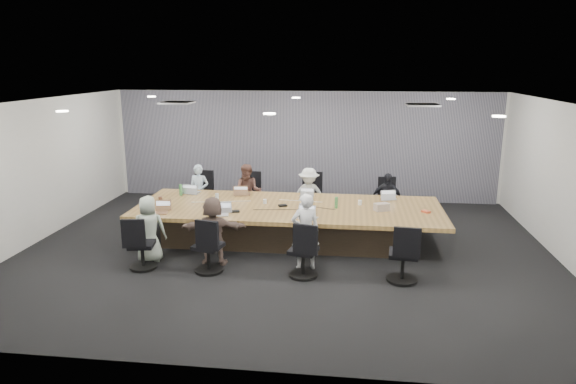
# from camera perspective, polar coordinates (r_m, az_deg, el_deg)

# --- Properties ---
(floor) EXTENTS (10.00, 8.00, 0.00)m
(floor) POSITION_cam_1_polar(r_m,az_deg,el_deg) (9.90, -0.29, -6.47)
(floor) COLOR black
(floor) RESTS_ON ground
(ceiling) EXTENTS (10.00, 8.00, 0.00)m
(ceiling) POSITION_cam_1_polar(r_m,az_deg,el_deg) (9.30, -0.31, 9.92)
(ceiling) COLOR white
(ceiling) RESTS_ON wall_back
(wall_back) EXTENTS (10.00, 0.00, 2.80)m
(wall_back) POSITION_cam_1_polar(r_m,az_deg,el_deg) (13.41, 1.89, 5.17)
(wall_back) COLOR beige
(wall_back) RESTS_ON ground
(wall_front) EXTENTS (10.00, 0.00, 2.80)m
(wall_front) POSITION_cam_1_polar(r_m,az_deg,el_deg) (5.72, -5.46, -7.25)
(wall_front) COLOR beige
(wall_front) RESTS_ON ground
(wall_left) EXTENTS (0.00, 8.00, 2.80)m
(wall_left) POSITION_cam_1_polar(r_m,az_deg,el_deg) (11.28, -26.40, 1.99)
(wall_left) COLOR beige
(wall_left) RESTS_ON ground
(wall_right) EXTENTS (0.00, 8.00, 2.80)m
(wall_right) POSITION_cam_1_polar(r_m,az_deg,el_deg) (10.17, 28.89, 0.53)
(wall_right) COLOR beige
(wall_right) RESTS_ON ground
(curtain) EXTENTS (9.80, 0.04, 2.80)m
(curtain) POSITION_cam_1_polar(r_m,az_deg,el_deg) (13.33, 1.86, 5.12)
(curtain) COLOR slate
(curtain) RESTS_ON ground
(conference_table) EXTENTS (6.00, 2.20, 0.74)m
(conference_table) POSITION_cam_1_polar(r_m,az_deg,el_deg) (10.24, 0.07, -3.39)
(conference_table) COLOR #3D2F22
(conference_table) RESTS_ON ground
(chair_0) EXTENTS (0.61, 0.61, 0.82)m
(chair_0) POSITION_cam_1_polar(r_m,az_deg,el_deg) (12.29, -9.34, -0.55)
(chair_0) COLOR black
(chair_0) RESTS_ON ground
(chair_1) EXTENTS (0.62, 0.62, 0.83)m
(chair_1) POSITION_cam_1_polar(r_m,az_deg,el_deg) (12.02, -4.08, -0.71)
(chair_1) COLOR black
(chair_1) RESTS_ON ground
(chair_2) EXTENTS (0.67, 0.67, 0.87)m
(chair_2) POSITION_cam_1_polar(r_m,az_deg,el_deg) (11.83, 2.46, -0.84)
(chair_2) COLOR black
(chair_2) RESTS_ON ground
(chair_3) EXTENTS (0.56, 0.56, 0.74)m
(chair_3) POSITION_cam_1_polar(r_m,az_deg,el_deg) (11.84, 10.75, -1.37)
(chair_3) COLOR black
(chair_3) RESTS_ON ground
(chair_4) EXTENTS (0.57, 0.57, 0.73)m
(chair_4) POSITION_cam_1_polar(r_m,az_deg,el_deg) (9.28, -15.90, -6.08)
(chair_4) COLOR black
(chair_4) RESTS_ON ground
(chair_5) EXTENTS (0.63, 0.63, 0.77)m
(chair_5) POSITION_cam_1_polar(r_m,az_deg,el_deg) (8.89, -8.85, -6.43)
(chair_5) COLOR black
(chair_5) RESTS_ON ground
(chair_6) EXTENTS (0.62, 0.62, 0.76)m
(chair_6) POSITION_cam_1_polar(r_m,az_deg,el_deg) (8.61, 1.71, -7.01)
(chair_6) COLOR black
(chair_6) RESTS_ON ground
(chair_7) EXTENTS (0.58, 0.58, 0.79)m
(chair_7) POSITION_cam_1_polar(r_m,az_deg,el_deg) (8.62, 12.66, -7.22)
(chair_7) COLOR black
(chair_7) RESTS_ON ground
(person_0) EXTENTS (0.47, 0.31, 1.25)m
(person_0) POSITION_cam_1_polar(r_m,az_deg,el_deg) (11.91, -9.85, 0.03)
(person_0) COLOR silver
(person_0) RESTS_ON ground
(laptop_0) EXTENTS (0.37, 0.28, 0.02)m
(laptop_0) POSITION_cam_1_polar(r_m,az_deg,el_deg) (11.37, -10.67, -0.04)
(laptop_0) COLOR #B2B2B7
(laptop_0) RESTS_ON conference_table
(person_1) EXTENTS (0.65, 0.52, 1.29)m
(person_1) POSITION_cam_1_polar(r_m,az_deg,el_deg) (11.63, -4.43, -0.05)
(person_1) COLOR brown
(person_1) RESTS_ON ground
(laptop_1) EXTENTS (0.33, 0.25, 0.02)m
(laptop_1) POSITION_cam_1_polar(r_m,az_deg,el_deg) (11.08, -5.00, -0.22)
(laptop_1) COLOR #8C6647
(laptop_1) RESTS_ON conference_table
(person_2) EXTENTS (0.81, 0.47, 1.24)m
(person_2) POSITION_cam_1_polar(r_m,az_deg,el_deg) (11.44, 2.32, -0.38)
(person_2) COLOR silver
(person_2) RESTS_ON ground
(laptop_2) EXTENTS (0.31, 0.24, 0.02)m
(laptop_2) POSITION_cam_1_polar(r_m,az_deg,el_deg) (10.88, 2.09, -0.44)
(laptop_2) COLOR #B2B2B7
(laptop_2) RESTS_ON conference_table
(person_3) EXTENTS (0.73, 0.41, 1.17)m
(person_3) POSITION_cam_1_polar(r_m,az_deg,el_deg) (11.45, 10.91, -0.80)
(person_3) COLOR black
(person_3) RESTS_ON ground
(laptop_3) EXTENTS (0.33, 0.25, 0.02)m
(laptop_3) POSITION_cam_1_polar(r_m,az_deg,el_deg) (10.88, 11.12, -0.71)
(laptop_3) COLOR #B2B2B7
(laptop_3) RESTS_ON conference_table
(person_4) EXTENTS (0.66, 0.50, 1.21)m
(person_4) POSITION_cam_1_polar(r_m,az_deg,el_deg) (9.51, -15.20, -3.99)
(person_4) COLOR #A1AF9E
(person_4) RESTS_ON ground
(laptop_4) EXTENTS (0.33, 0.25, 0.02)m
(laptop_4) POSITION_cam_1_polar(r_m,az_deg,el_deg) (9.95, -14.07, -2.25)
(laptop_4) COLOR #8C6647
(laptop_4) RESTS_ON conference_table
(person_5) EXTENTS (1.20, 0.54, 1.24)m
(person_5) POSITION_cam_1_polar(r_m,az_deg,el_deg) (9.13, -8.31, -4.29)
(person_5) COLOR brown
(person_5) RESTS_ON ground
(laptop_5) EXTENTS (0.32, 0.25, 0.02)m
(laptop_5) POSITION_cam_1_polar(r_m,az_deg,el_deg) (9.60, -7.48, -2.54)
(laptop_5) COLOR #B2B2B7
(laptop_5) RESTS_ON conference_table
(person_6) EXTENTS (0.56, 0.44, 1.35)m
(person_6) POSITION_cam_1_polar(r_m,az_deg,el_deg) (8.83, 1.94, -4.41)
(person_6) COLOR silver
(person_6) RESTS_ON ground
(laptop_6) EXTENTS (0.37, 0.29, 0.02)m
(laptop_6) POSITION_cam_1_polar(r_m,az_deg,el_deg) (9.33, 2.24, -2.91)
(laptop_6) COLOR #B2B2B7
(laptop_6) RESTS_ON conference_table
(bottle_green_left) EXTENTS (0.09, 0.09, 0.24)m
(bottle_green_left) POSITION_cam_1_polar(r_m,az_deg,el_deg) (11.17, -11.84, 0.23)
(bottle_green_left) COLOR #38793E
(bottle_green_left) RESTS_ON conference_table
(bottle_green_right) EXTENTS (0.07, 0.07, 0.22)m
(bottle_green_right) POSITION_cam_1_polar(r_m,az_deg,el_deg) (10.01, 5.39, -1.18)
(bottle_green_right) COLOR #38793E
(bottle_green_right) RESTS_ON conference_table
(bottle_clear) EXTENTS (0.08, 0.08, 0.23)m
(bottle_clear) POSITION_cam_1_polar(r_m,az_deg,el_deg) (10.28, -7.89, -0.81)
(bottle_clear) COLOR silver
(bottle_clear) RESTS_ON conference_table
(cup_white_far) EXTENTS (0.08, 0.08, 0.09)m
(cup_white_far) POSITION_cam_1_polar(r_m,az_deg,el_deg) (10.31, -2.59, -1.06)
(cup_white_far) COLOR white
(cup_white_far) RESTS_ON conference_table
(cup_white_near) EXTENTS (0.08, 0.08, 0.09)m
(cup_white_near) POSITION_cam_1_polar(r_m,az_deg,el_deg) (10.31, 8.00, -1.17)
(cup_white_near) COLOR white
(cup_white_near) RESTS_ON conference_table
(mug_brown) EXTENTS (0.09, 0.09, 0.10)m
(mug_brown) POSITION_cam_1_polar(r_m,az_deg,el_deg) (10.81, -13.99, -0.74)
(mug_brown) COLOR brown
(mug_brown) RESTS_ON conference_table
(mic_left) EXTENTS (0.18, 0.15, 0.03)m
(mic_left) POSITION_cam_1_polar(r_m,az_deg,el_deg) (9.78, -5.88, -2.14)
(mic_left) COLOR black
(mic_left) RESTS_ON conference_table
(mic_right) EXTENTS (0.19, 0.16, 0.03)m
(mic_right) POSITION_cam_1_polar(r_m,az_deg,el_deg) (10.12, -0.60, -1.51)
(mic_right) COLOR black
(mic_right) RESTS_ON conference_table
(stapler) EXTENTS (0.15, 0.08, 0.06)m
(stapler) POSITION_cam_1_polar(r_m,az_deg,el_deg) (9.56, 2.62, -2.38)
(stapler) COLOR black
(stapler) RESTS_ON conference_table
(canvas_bag) EXTENTS (0.32, 0.27, 0.15)m
(canvas_bag) POSITION_cam_1_polar(r_m,az_deg,el_deg) (9.97, 10.37, -1.65)
(canvas_bag) COLOR tan
(canvas_bag) RESTS_ON conference_table
(snack_packet) EXTENTS (0.18, 0.19, 0.04)m
(snack_packet) POSITION_cam_1_polar(r_m,az_deg,el_deg) (10.05, 15.08, -2.11)
(snack_packet) COLOR #CD4D2B
(snack_packet) RESTS_ON conference_table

